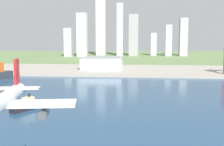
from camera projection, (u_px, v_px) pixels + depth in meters
ground_plane at (130, 98)px, 243.20m from camera, size 2400.00×2400.00×0.00m
water_bay at (128, 118)px, 183.92m from camera, size 840.00×360.00×0.15m
industrial_pier at (134, 70)px, 430.73m from camera, size 840.00×140.00×2.50m
airplane_landing at (0, 104)px, 66.53m from camera, size 35.23×39.19×12.92m
tugboat_small at (26, 105)px, 202.90m from camera, size 15.60×22.49×11.28m
warehouse_main at (102, 63)px, 434.27m from camera, size 60.88×42.47×17.79m
distant_skyline at (121, 34)px, 760.23m from camera, size 313.85×79.54×157.70m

